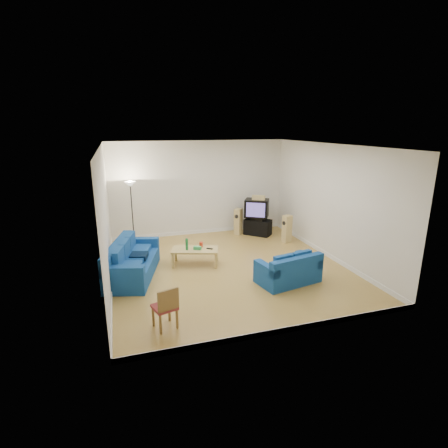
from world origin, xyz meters
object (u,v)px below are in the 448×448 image
object	(u,v)px
sofa_three_seat	(131,264)
tv_stand	(258,227)
coffee_table	(195,251)
television	(257,208)
sofa_loveseat	(289,272)

from	to	relation	value
sofa_three_seat	tv_stand	size ratio (longest dim) A/B	2.74
sofa_three_seat	coffee_table	size ratio (longest dim) A/B	1.76
television	coffee_table	bearing A→B (deg)	-112.23
sofa_three_seat	sofa_loveseat	bearing A→B (deg)	82.73
sofa_loveseat	television	world-z (taller)	television
tv_stand	television	size ratio (longest dim) A/B	0.92
sofa_loveseat	coffee_table	xyz separation A→B (m)	(-1.91, 1.79, 0.12)
sofa_three_seat	tv_stand	bearing A→B (deg)	133.22
tv_stand	television	bearing A→B (deg)	-172.46
sofa_three_seat	sofa_loveseat	world-z (taller)	sofa_three_seat
coffee_table	tv_stand	size ratio (longest dim) A/B	1.55
sofa_three_seat	coffee_table	xyz separation A→B (m)	(1.71, 0.25, 0.07)
coffee_table	tv_stand	distance (m)	3.36
television	sofa_three_seat	bearing A→B (deg)	-122.21
sofa_loveseat	coffee_table	size ratio (longest dim) A/B	1.16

